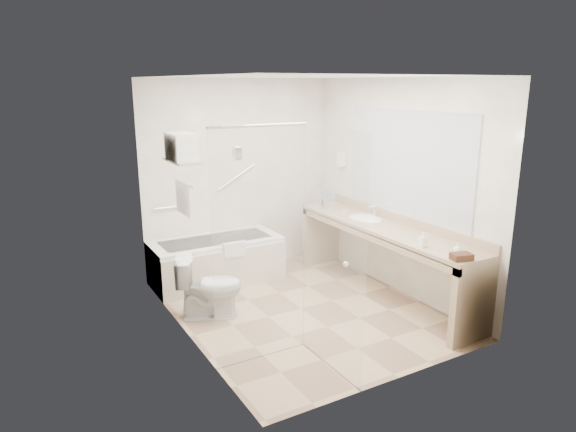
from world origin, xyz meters
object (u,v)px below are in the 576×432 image
vanity_counter (384,243)px  toilet (209,287)px  amenity_basket (462,257)px  water_bottle_left (321,200)px  bathtub (217,260)px

vanity_counter → toilet: size_ratio=3.91×
vanity_counter → amenity_basket: size_ratio=14.28×
water_bottle_left → bathtub: bearing=168.4°
bathtub → vanity_counter: bearing=-42.4°
toilet → amenity_basket: size_ratio=3.65×
bathtub → toilet: toilet is taller
toilet → water_bottle_left: size_ratio=3.21×
toilet → water_bottle_left: (1.82, 0.63, 0.61)m
bathtub → water_bottle_left: (1.37, -0.28, 0.67)m
bathtub → amenity_basket: 3.04m
bathtub → amenity_basket: amenity_basket is taller
vanity_counter → toilet: 2.05m
bathtub → water_bottle_left: bearing=-11.6°
vanity_counter → water_bottle_left: bearing=97.8°
toilet → amenity_basket: bearing=-109.4°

